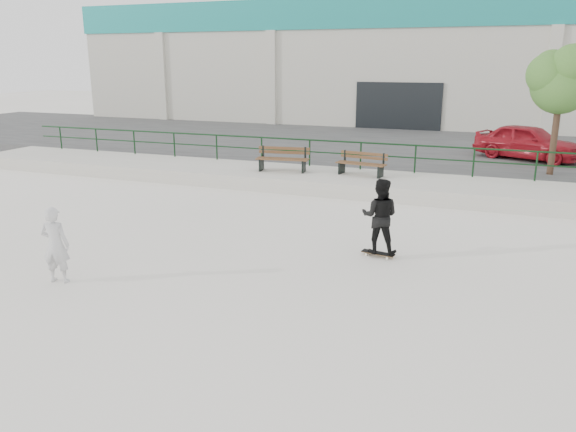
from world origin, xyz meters
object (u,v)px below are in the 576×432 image
at_px(bench_right, 362,164).
at_px(red_car, 528,142).
at_px(bench_left, 283,159).
at_px(standing_skater, 380,216).
at_px(seated_skater, 55,245).
at_px(tree, 563,78).
at_px(skateboard, 378,253).

height_order(bench_right, red_car, red_car).
xyz_separation_m(bench_left, standing_skater, (4.96, -6.57, 0.04)).
bearing_deg(red_car, seated_skater, 174.73).
bearing_deg(bench_right, tree, 31.28).
distance_m(bench_left, seated_skater, 10.51).
height_order(bench_right, standing_skater, standing_skater).
relative_size(skateboard, standing_skater, 0.46).
xyz_separation_m(skateboard, standing_skater, (0.00, 0.00, 0.90)).
distance_m(bench_right, seated_skater, 11.38).
distance_m(bench_right, tree, 7.40).
distance_m(bench_left, skateboard, 8.28).
height_order(tree, seated_skater, tree).
xyz_separation_m(standing_skater, seated_skater, (-5.85, -3.90, -0.17)).
relative_size(tree, red_car, 1.06).
relative_size(red_car, seated_skater, 2.63).
bearing_deg(bench_right, seated_skater, -100.30).
height_order(tree, red_car, tree).
distance_m(bench_left, tree, 10.03).
bearing_deg(bench_right, standing_skater, -64.05).
relative_size(red_car, standing_skater, 2.40).
height_order(tree, standing_skater, tree).
xyz_separation_m(bench_right, red_car, (5.56, 5.62, 0.31)).
bearing_deg(seated_skater, tree, -139.58).
xyz_separation_m(bench_left, red_car, (8.44, 5.89, 0.28)).
relative_size(skateboard, seated_skater, 0.50).
bearing_deg(bench_left, red_car, 26.62).
height_order(bench_left, red_car, red_car).
height_order(red_car, seated_skater, red_car).
xyz_separation_m(red_car, standing_skater, (-3.48, -12.46, -0.24)).
relative_size(bench_left, red_car, 0.47).
xyz_separation_m(bench_right, skateboard, (2.08, -6.84, -0.83)).
bearing_deg(seated_skater, standing_skater, -158.81).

